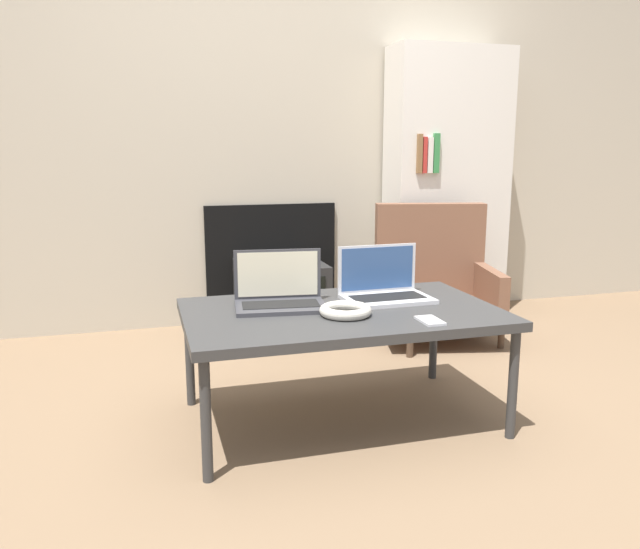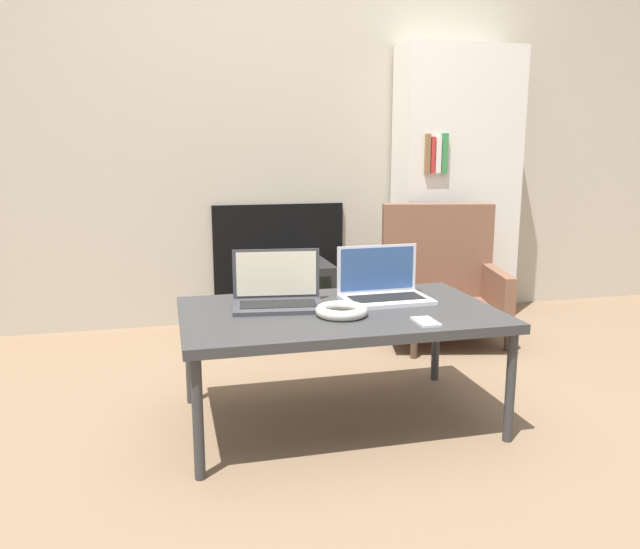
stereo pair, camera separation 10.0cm
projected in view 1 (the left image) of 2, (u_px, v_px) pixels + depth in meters
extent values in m
plane|color=#7A6047|center=(356.00, 440.00, 2.32)|extent=(14.00, 14.00, 0.00)
cube|color=#B7AD99|center=(260.00, 109.00, 3.74)|extent=(7.00, 0.06, 2.60)
cube|color=black|center=(272.00, 263.00, 3.90)|extent=(0.82, 0.03, 0.73)
cube|color=#333333|center=(342.00, 314.00, 2.41)|extent=(1.20, 0.73, 0.04)
cylinder|color=#333333|center=(206.00, 421.00, 2.00)|extent=(0.04, 0.04, 0.42)
cylinder|color=#333333|center=(513.00, 385.00, 2.30)|extent=(0.04, 0.04, 0.42)
cylinder|color=#333333|center=(190.00, 357.00, 2.61)|extent=(0.04, 0.04, 0.42)
cylinder|color=#333333|center=(434.00, 335.00, 2.91)|extent=(0.04, 0.04, 0.42)
cube|color=#38383D|center=(281.00, 306.00, 2.42)|extent=(0.37, 0.27, 0.02)
cube|color=black|center=(281.00, 304.00, 2.42)|extent=(0.31, 0.16, 0.00)
cube|color=#38383D|center=(278.00, 274.00, 2.51)|extent=(0.35, 0.05, 0.20)
cube|color=beige|center=(278.00, 274.00, 2.50)|extent=(0.32, 0.04, 0.18)
cube|color=silver|center=(387.00, 299.00, 2.54)|extent=(0.36, 0.24, 0.02)
cube|color=black|center=(387.00, 297.00, 2.54)|extent=(0.30, 0.14, 0.00)
cube|color=silver|center=(377.00, 268.00, 2.63)|extent=(0.35, 0.02, 0.20)
cube|color=#2D4C7F|center=(378.00, 268.00, 2.62)|extent=(0.32, 0.01, 0.18)
torus|color=beige|center=(345.00, 310.00, 2.32)|extent=(0.20, 0.20, 0.04)
cube|color=silver|center=(430.00, 321.00, 2.23)|extent=(0.07, 0.12, 0.01)
cube|color=black|center=(281.00, 297.00, 3.69)|extent=(0.49, 0.49, 0.41)
cube|color=black|center=(291.00, 307.00, 3.46)|extent=(0.40, 0.01, 0.32)
cube|color=brown|center=(437.00, 311.00, 3.52)|extent=(0.75, 0.71, 0.08)
cube|color=brown|center=(429.00, 249.00, 3.69)|extent=(0.65, 0.24, 0.54)
cube|color=brown|center=(387.00, 287.00, 3.47)|extent=(0.18, 0.52, 0.20)
cube|color=brown|center=(489.00, 286.00, 3.50)|extent=(0.18, 0.52, 0.20)
cylinder|color=#4C3828|center=(410.00, 345.00, 3.24)|extent=(0.04, 0.04, 0.13)
cylinder|color=#4C3828|center=(501.00, 336.00, 3.39)|extent=(0.04, 0.04, 0.13)
cylinder|color=#4C3828|center=(377.00, 321.00, 3.69)|extent=(0.04, 0.04, 0.13)
cylinder|color=#4C3828|center=(458.00, 314.00, 3.83)|extent=(0.04, 0.04, 0.13)
cube|color=silver|center=(446.00, 185.00, 3.95)|extent=(0.75, 0.30, 1.68)
cube|color=brown|center=(420.00, 154.00, 3.69)|extent=(0.03, 0.02, 0.23)
cube|color=#B22D28|center=(425.00, 155.00, 3.70)|extent=(0.02, 0.02, 0.21)
cube|color=silver|center=(430.00, 155.00, 3.71)|extent=(0.03, 0.02, 0.21)
cube|color=#337F42|center=(436.00, 153.00, 3.72)|extent=(0.04, 0.02, 0.23)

